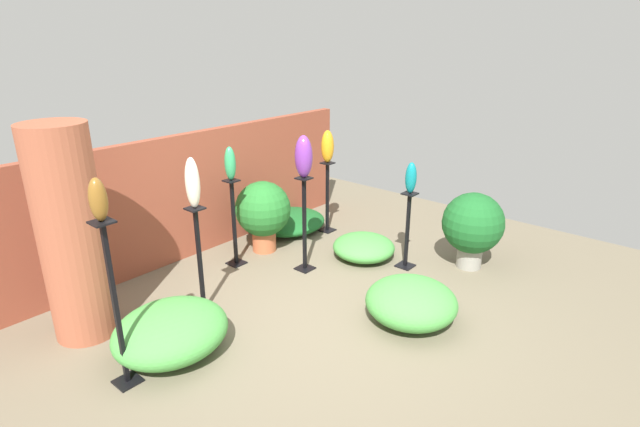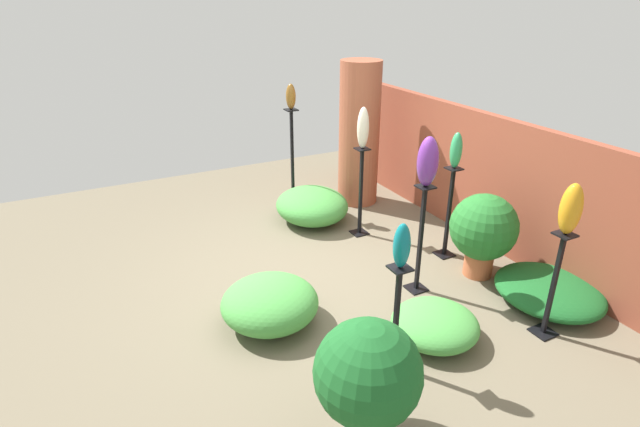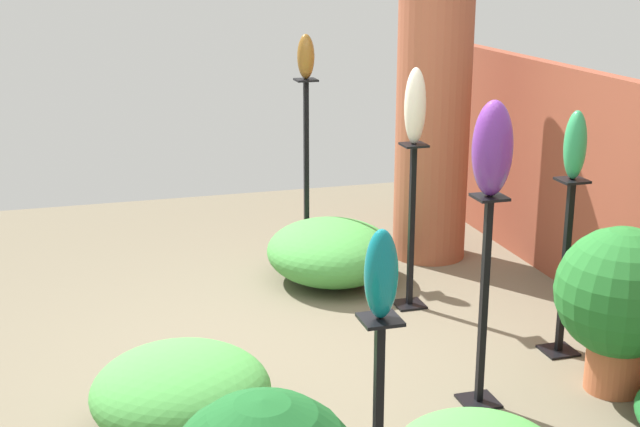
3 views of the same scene
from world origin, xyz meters
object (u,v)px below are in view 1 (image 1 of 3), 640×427
pedestal_violet (304,229)px  potted_plant_front_left (473,225)px  pedestal_bronze (117,313)px  potted_plant_front_right (263,211)px  pedestal_teal (407,234)px  pedestal_ivory (200,266)px  brick_pillar (71,235)px  art_vase_violet (304,157)px  art_vase_jade (230,163)px  pedestal_amber (327,200)px  art_vase_ivory (193,183)px  art_vase_bronze (98,200)px  pedestal_jade (234,227)px  art_vase_teal (411,178)px  art_vase_amber (328,147)px

pedestal_violet → potted_plant_front_left: size_ratio=1.23×
pedestal_bronze → potted_plant_front_right: pedestal_bronze is taller
pedestal_teal → pedestal_ivory: size_ratio=0.84×
brick_pillar → art_vase_violet: brick_pillar is taller
pedestal_teal → pedestal_bronze: (-3.38, 0.61, 0.23)m
pedestal_teal → potted_plant_front_left: size_ratio=1.01×
pedestal_violet → art_vase_jade: bearing=120.8°
brick_pillar → pedestal_amber: (3.50, -0.10, -0.55)m
pedestal_violet → art_vase_ivory: 1.65m
pedestal_teal → art_vase_bronze: size_ratio=2.87×
art_vase_violet → art_vase_bronze: size_ratio=1.47×
art_vase_violet → pedestal_bronze: bearing=-173.5°
pedestal_teal → art_vase_ivory: art_vase_ivory is taller
pedestal_jade → potted_plant_front_left: 2.89m
pedestal_ivory → art_vase_teal: bearing=-24.8°
pedestal_amber → art_vase_ivory: art_vase_ivory is taller
art_vase_violet → art_vase_teal: size_ratio=1.32×
art_vase_violet → art_vase_bronze: 2.54m
pedestal_jade → art_vase_ivory: size_ratio=2.18×
pedestal_ivory → potted_plant_front_right: size_ratio=1.21×
art_vase_violet → art_vase_bronze: (-2.51, -0.28, 0.20)m
brick_pillar → art_vase_violet: size_ratio=4.15×
pedestal_ivory → potted_plant_front_left: pedestal_ivory is taller
art_vase_amber → art_vase_teal: size_ratio=1.22×
pedestal_ivory → potted_plant_front_left: size_ratio=1.21×
art_vase_amber → pedestal_jade: bearing=174.1°
potted_plant_front_right → pedestal_bronze: bearing=-157.4°
art_vase_violet → pedestal_violet: bearing=90.0°
pedestal_ivory → art_vase_teal: art_vase_teal is taller
pedestal_amber → art_vase_amber: size_ratio=2.27×
art_vase_jade → potted_plant_front_right: bearing=3.7°
art_vase_teal → art_vase_bronze: (-3.38, 0.61, 0.47)m
pedestal_ivory → art_vase_jade: size_ratio=2.85×
potted_plant_front_left → pedestal_bronze: bearing=162.8°
art_vase_bronze → potted_plant_front_right: size_ratio=0.35×
art_vase_ivory → art_vase_bronze: 1.21m
pedestal_bronze → art_vase_jade: size_ratio=3.59×
pedestal_violet → pedestal_amber: bearing=27.5°
pedestal_teal → art_vase_jade: 2.28m
potted_plant_front_left → pedestal_ivory: bearing=149.5°
art_vase_ivory → pedestal_teal: bearing=-24.8°
art_vase_violet → pedestal_amber: bearing=27.5°
pedestal_bronze → potted_plant_front_left: (3.89, -1.21, -0.12)m
art_vase_amber → pedestal_bronze: bearing=-166.5°
brick_pillar → pedestal_amber: 3.55m
art_vase_bronze → art_vase_jade: (2.06, 1.04, -0.31)m
art_vase_ivory → art_vase_amber: bearing=9.9°
art_vase_bronze → pedestal_violet: bearing=6.5°
pedestal_bronze → art_vase_violet: (2.51, 0.28, 0.75)m
pedestal_jade → art_vase_teal: 2.21m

